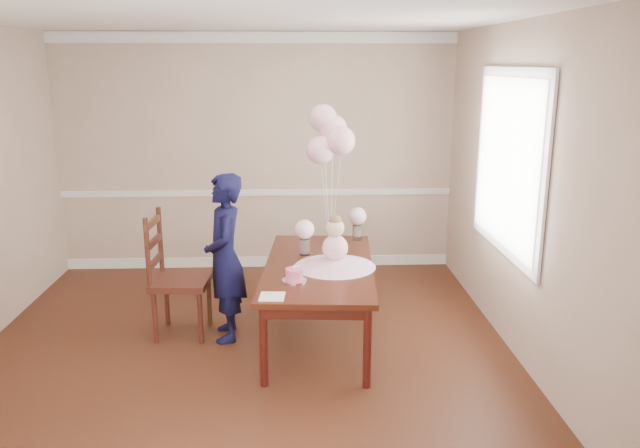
{
  "coord_description": "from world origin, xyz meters",
  "views": [
    {
      "loc": [
        0.43,
        -4.62,
        2.37
      ],
      "look_at": [
        0.64,
        0.44,
        1.05
      ],
      "focal_mm": 35.0,
      "sensor_mm": 36.0,
      "label": 1
    }
  ],
  "objects_px": {
    "birthday_cake": "(294,274)",
    "dining_chair_seat": "(181,281)",
    "woman": "(225,258)",
    "dining_table_top": "(319,267)"
  },
  "relations": [
    {
      "from": "dining_chair_seat",
      "to": "woman",
      "type": "height_order",
      "value": "woman"
    },
    {
      "from": "dining_table_top",
      "to": "woman",
      "type": "relative_size",
      "value": 1.25
    },
    {
      "from": "birthday_cake",
      "to": "dining_chair_seat",
      "type": "height_order",
      "value": "birthday_cake"
    },
    {
      "from": "birthday_cake",
      "to": "dining_chair_seat",
      "type": "relative_size",
      "value": 0.28
    },
    {
      "from": "birthday_cake",
      "to": "dining_chair_seat",
      "type": "bearing_deg",
      "value": 150.84
    },
    {
      "from": "dining_table_top",
      "to": "woman",
      "type": "distance_m",
      "value": 0.81
    },
    {
      "from": "birthday_cake",
      "to": "dining_chair_seat",
      "type": "xyz_separation_m",
      "value": [
        -1.0,
        0.56,
        -0.25
      ]
    },
    {
      "from": "woman",
      "to": "dining_table_top",
      "type": "bearing_deg",
      "value": 76.71
    },
    {
      "from": "dining_table_top",
      "to": "woman",
      "type": "xyz_separation_m",
      "value": [
        -0.81,
        0.07,
        0.07
      ]
    },
    {
      "from": "dining_table_top",
      "to": "birthday_cake",
      "type": "xyz_separation_m",
      "value": [
        -0.21,
        -0.4,
        0.08
      ]
    }
  ]
}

